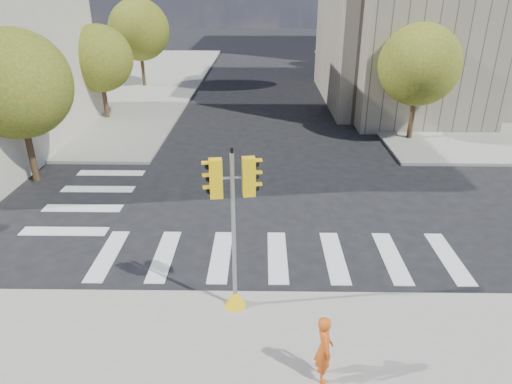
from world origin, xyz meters
TOP-DOWN VIEW (x-y plane):
  - ground at (0.00, 0.00)m, footprint 160.00×160.00m
  - sidewalk_far_right at (20.00, 26.00)m, footprint 28.00×40.00m
  - sidewalk_far_left at (-20.00, 26.00)m, footprint 28.00×40.00m
  - tree_lw_near at (-10.50, 4.00)m, footprint 4.40×4.40m
  - tree_lw_mid at (-10.50, 14.00)m, footprint 4.00×4.00m
  - tree_lw_far at (-10.50, 24.00)m, footprint 4.80×4.80m
  - tree_re_near at (7.50, 10.00)m, footprint 4.20×4.20m
  - tree_re_mid at (7.50, 22.00)m, footprint 4.60×4.60m
  - tree_re_far at (7.50, 34.00)m, footprint 4.00×4.00m
  - lamp_near at (8.00, 14.00)m, footprint 0.35×0.18m
  - lamp_far at (8.00, 28.00)m, footprint 0.35×0.18m
  - traffic_signal at (-1.29, -4.62)m, footprint 1.08×0.56m
  - photographer at (0.71, -6.99)m, footprint 0.44×0.61m

SIDE VIEW (x-z plane):
  - ground at x=0.00m, z-range 0.00..0.00m
  - sidewalk_far_right at x=20.00m, z-range 0.00..0.15m
  - sidewalk_far_left at x=-20.00m, z-range 0.00..0.15m
  - photographer at x=0.71m, z-range 0.15..1.74m
  - traffic_signal at x=-1.29m, z-range -0.19..4.17m
  - tree_lw_mid at x=-10.50m, z-range 0.88..6.65m
  - tree_re_far at x=7.50m, z-range 0.93..6.80m
  - tree_re_near at x=7.50m, z-range 0.97..7.13m
  - tree_lw_near at x=-10.50m, z-range 1.00..7.41m
  - tree_re_mid at x=7.50m, z-range 1.02..7.68m
  - tree_lw_far at x=-10.50m, z-range 1.07..8.01m
  - lamp_near at x=8.00m, z-range 0.52..8.63m
  - lamp_far at x=8.00m, z-range 0.52..8.63m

